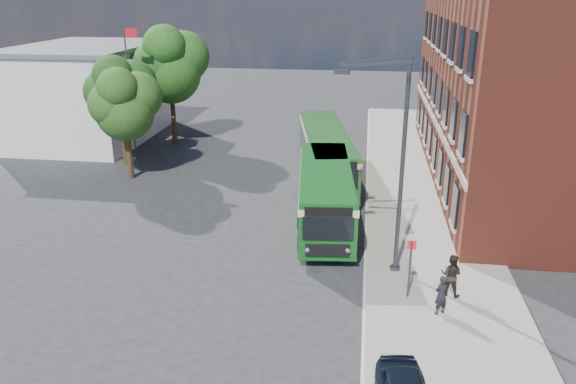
# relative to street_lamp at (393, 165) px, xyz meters

# --- Properties ---
(ground) EXTENTS (120.00, 120.00, 0.00)m
(ground) POSITION_rel_street_lamp_xyz_m (-4.84, 2.00, -4.79)
(ground) COLOR #28282A
(ground) RESTS_ON ground
(pavement) EXTENTS (6.00, 48.00, 0.15)m
(pavement) POSITION_rel_street_lamp_xyz_m (2.16, 10.00, -4.72)
(pavement) COLOR gray
(pavement) RESTS_ON ground
(kerb_line) EXTENTS (0.12, 48.00, 0.01)m
(kerb_line) POSITION_rel_street_lamp_xyz_m (-0.89, 10.00, -4.79)
(kerb_line) COLOR beige
(kerb_line) RESTS_ON ground
(brick_office) EXTENTS (12.10, 26.00, 14.20)m
(brick_office) POSITION_rel_street_lamp_xyz_m (9.16, 14.00, 2.18)
(brick_office) COLOR maroon
(brick_office) RESTS_ON ground
(white_building) EXTENTS (9.40, 13.40, 7.30)m
(white_building) POSITION_rel_street_lamp_xyz_m (-22.84, 20.00, -1.13)
(white_building) COLOR silver
(white_building) RESTS_ON ground
(flagpole) EXTENTS (0.95, 0.10, 9.00)m
(flagpole) POSITION_rel_street_lamp_xyz_m (-17.29, 15.00, 0.15)
(flagpole) COLOR #37393C
(flagpole) RESTS_ON ground
(street_lamp) EXTENTS (2.96, 2.38, 9.00)m
(street_lamp) POSITION_rel_street_lamp_xyz_m (0.00, 0.00, 0.00)
(street_lamp) COLOR #37393C
(street_lamp) RESTS_ON ground
(bus_stop_sign) EXTENTS (0.35, 0.08, 2.52)m
(bus_stop_sign) POSITION_rel_street_lamp_xyz_m (0.76, -2.20, -3.28)
(bus_stop_sign) COLOR #37393C
(bus_stop_sign) RESTS_ON ground
(bus_front) EXTENTS (3.53, 10.19, 3.02)m
(bus_front) POSITION_rel_street_lamp_xyz_m (-3.00, 4.70, -2.96)
(bus_front) COLOR #125118
(bus_front) RESTS_ON ground
(bus_rear) EXTENTS (4.70, 12.66, 3.02)m
(bus_rear) POSITION_rel_street_lamp_xyz_m (-3.56, 12.36, -2.96)
(bus_rear) COLOR #1F531D
(bus_rear) RESTS_ON ground
(pedestrian_a) EXTENTS (0.68, 0.63, 1.55)m
(pedestrian_a) POSITION_rel_street_lamp_xyz_m (1.84, -3.27, -3.87)
(pedestrian_a) COLOR black
(pedestrian_a) RESTS_ON pavement
(pedestrian_b) EXTENTS (1.01, 0.91, 1.70)m
(pedestrian_b) POSITION_rel_street_lamp_xyz_m (2.38, -1.81, -3.79)
(pedestrian_b) COLOR black
(pedestrian_b) RESTS_ON pavement
(tree_left) EXTENTS (4.18, 3.98, 7.07)m
(tree_left) POSITION_rel_street_lamp_xyz_m (-15.75, 10.47, 0.00)
(tree_left) COLOR #3A2815
(tree_left) RESTS_ON ground
(tree_mid) EXTENTS (4.42, 4.21, 7.47)m
(tree_mid) POSITION_rel_street_lamp_xyz_m (-17.18, 13.10, 0.27)
(tree_mid) COLOR #3A2815
(tree_mid) RESTS_ON ground
(tree_right) EXTENTS (5.34, 5.07, 9.01)m
(tree_right) POSITION_rel_street_lamp_xyz_m (-15.70, 18.96, 1.32)
(tree_right) COLOR #3A2815
(tree_right) RESTS_ON ground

